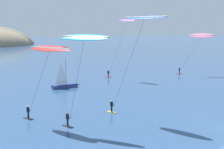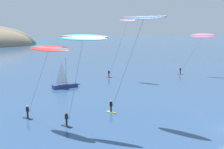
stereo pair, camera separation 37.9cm
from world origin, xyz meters
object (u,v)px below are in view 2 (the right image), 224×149
object	(u,v)px
kitesurfer_pink	(202,38)
kitesurfer_cyan	(82,45)
sailboat_near	(66,84)
kitesurfer_purple	(126,25)
kitesurfer_red	(47,53)
kitesurfer_blue	(141,25)

from	to	relation	value
kitesurfer_pink	kitesurfer_cyan	distance (m)	43.49
sailboat_near	kitesurfer_purple	xyz separation A→B (m)	(14.52, 1.53, 11.14)
kitesurfer_red	kitesurfer_pink	distance (m)	44.79
kitesurfer_cyan	sailboat_near	bearing A→B (deg)	73.39
kitesurfer_purple	kitesurfer_blue	distance (m)	27.31
kitesurfer_cyan	kitesurfer_red	bearing A→B (deg)	130.47
sailboat_near	kitesurfer_cyan	world-z (taller)	kitesurfer_cyan
kitesurfer_purple	kitesurfer_red	bearing A→B (deg)	-139.99
sailboat_near	kitesurfer_purple	bearing A→B (deg)	6.02
kitesurfer_pink	kitesurfer_cyan	xyz separation A→B (m)	(-39.23, -18.74, 0.69)
kitesurfer_red	kitesurfer_blue	bearing A→B (deg)	-20.10
kitesurfer_purple	kitesurfer_blue	size ratio (longest dim) A/B	1.03
kitesurfer_pink	kitesurfer_blue	xyz separation A→B (m)	(-31.73, -19.23, 2.81)
sailboat_near	kitesurfer_purple	distance (m)	18.36
sailboat_near	kitesurfer_blue	size ratio (longest dim) A/B	0.46
kitesurfer_red	kitesurfer_cyan	bearing A→B (deg)	-49.53
kitesurfer_purple	kitesurfer_pink	size ratio (longest dim) A/B	1.32
kitesurfer_purple	kitesurfer_blue	world-z (taller)	kitesurfer_purple
kitesurfer_pink	kitesurfer_blue	distance (m)	37.21
kitesurfer_red	kitesurfer_pink	size ratio (longest dim) A/B	0.94
sailboat_near	kitesurfer_pink	bearing A→B (deg)	-5.20
kitesurfer_blue	sailboat_near	bearing A→B (deg)	92.63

